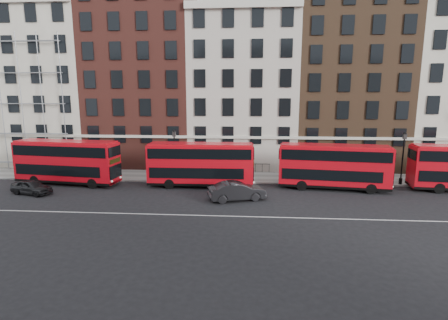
# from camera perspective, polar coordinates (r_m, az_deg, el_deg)

# --- Properties ---
(ground) EXTENTS (120.00, 120.00, 0.00)m
(ground) POSITION_cam_1_polar(r_m,az_deg,el_deg) (28.61, 2.24, -7.82)
(ground) COLOR black
(ground) RESTS_ON ground
(pavement) EXTENTS (80.00, 5.00, 0.15)m
(pavement) POSITION_cam_1_polar(r_m,az_deg,el_deg) (38.68, 2.79, -2.78)
(pavement) COLOR slate
(pavement) RESTS_ON ground
(kerb) EXTENTS (80.00, 0.30, 0.16)m
(kerb) POSITION_cam_1_polar(r_m,az_deg,el_deg) (36.26, 2.69, -3.69)
(kerb) COLOR gray
(kerb) RESTS_ON ground
(road_centre_line) EXTENTS (70.00, 0.12, 0.01)m
(road_centre_line) POSITION_cam_1_polar(r_m,az_deg,el_deg) (26.72, 2.09, -9.17)
(road_centre_line) COLOR white
(road_centre_line) RESTS_ON ground
(building_terrace) EXTENTS (64.00, 11.95, 22.00)m
(building_terrace) POSITION_cam_1_polar(r_m,az_deg,el_deg) (45.02, 2.76, 12.15)
(building_terrace) COLOR #B7B09E
(building_terrace) RESTS_ON ground
(bus_a) EXTENTS (10.89, 3.91, 4.48)m
(bus_a) POSITION_cam_1_polar(r_m,az_deg,el_deg) (38.90, -24.29, -0.15)
(bus_a) COLOR red
(bus_a) RESTS_ON ground
(bus_b) EXTENTS (10.42, 2.61, 4.36)m
(bus_b) POSITION_cam_1_polar(r_m,az_deg,el_deg) (34.55, -3.87, -0.58)
(bus_b) COLOR red
(bus_b) RESTS_ON ground
(bus_c) EXTENTS (10.55, 3.79, 4.34)m
(bus_c) POSITION_cam_1_polar(r_m,az_deg,el_deg) (35.16, 17.39, -0.88)
(bus_c) COLOR red
(bus_c) RESTS_ON ground
(car_rear) EXTENTS (4.25, 2.61, 1.35)m
(car_rear) POSITION_cam_1_polar(r_m,az_deg,el_deg) (36.81, -28.92, -3.87)
(car_rear) COLOR black
(car_rear) RESTS_ON ground
(car_front) EXTENTS (5.26, 3.21, 1.64)m
(car_front) POSITION_cam_1_polar(r_m,az_deg,el_deg) (30.41, 2.14, -5.08)
(car_front) COLOR #242326
(car_front) RESTS_ON ground
(lamp_post_left) EXTENTS (0.44, 0.44, 5.33)m
(lamp_post_left) POSITION_cam_1_polar(r_m,az_deg,el_deg) (37.14, -8.08, 1.29)
(lamp_post_left) COLOR black
(lamp_post_left) RESTS_ON pavement
(lamp_post_right) EXTENTS (0.44, 0.44, 5.33)m
(lamp_post_right) POSITION_cam_1_polar(r_m,az_deg,el_deg) (39.05, 27.18, 0.66)
(lamp_post_right) COLOR black
(lamp_post_right) RESTS_ON pavement
(iron_railings) EXTENTS (6.60, 0.06, 1.00)m
(iron_railings) POSITION_cam_1_polar(r_m,az_deg,el_deg) (40.70, 2.88, -1.27)
(iron_railings) COLOR black
(iron_railings) RESTS_ON pavement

